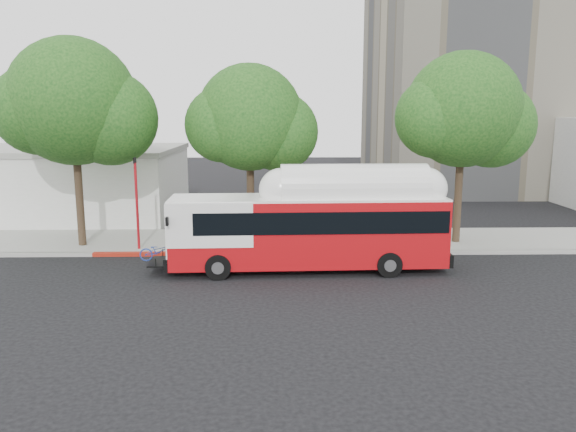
# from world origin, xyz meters

# --- Properties ---
(ground) EXTENTS (120.00, 120.00, 0.00)m
(ground) POSITION_xyz_m (0.00, 0.00, 0.00)
(ground) COLOR black
(ground) RESTS_ON ground
(sidewalk) EXTENTS (60.00, 5.00, 0.15)m
(sidewalk) POSITION_xyz_m (0.00, 6.50, 0.07)
(sidewalk) COLOR gray
(sidewalk) RESTS_ON ground
(curb_strip) EXTENTS (60.00, 0.30, 0.15)m
(curb_strip) POSITION_xyz_m (0.00, 3.90, 0.07)
(curb_strip) COLOR gray
(curb_strip) RESTS_ON ground
(red_curb_segment) EXTENTS (10.00, 0.32, 0.16)m
(red_curb_segment) POSITION_xyz_m (-3.00, 3.90, 0.08)
(red_curb_segment) COLOR #9E1F11
(red_curb_segment) RESTS_ON ground
(street_tree_left) EXTENTS (6.67, 5.80, 9.74)m
(street_tree_left) POSITION_xyz_m (-8.53, 5.56, 6.60)
(street_tree_left) COLOR #2D2116
(street_tree_left) RESTS_ON ground
(street_tree_mid) EXTENTS (5.75, 5.00, 8.62)m
(street_tree_mid) POSITION_xyz_m (-0.59, 6.06, 5.91)
(street_tree_mid) COLOR #2D2116
(street_tree_mid) RESTS_ON ground
(street_tree_right) EXTENTS (6.21, 5.40, 9.18)m
(street_tree_right) POSITION_xyz_m (9.44, 5.86, 6.26)
(street_tree_right) COLOR #2D2116
(street_tree_right) RESTS_ON ground
(low_commercial_bldg) EXTENTS (16.20, 10.20, 4.25)m
(low_commercial_bldg) POSITION_xyz_m (-14.00, 14.00, 2.15)
(low_commercial_bldg) COLOR silver
(low_commercial_bldg) RESTS_ON ground
(transit_bus) EXTENTS (11.87, 2.80, 3.49)m
(transit_bus) POSITION_xyz_m (1.59, 1.36, 1.63)
(transit_bus) COLOR #AC0B11
(transit_bus) RESTS_ON ground
(signal_pole) EXTENTS (0.12, 0.41, 4.36)m
(signal_pole) POSITION_xyz_m (-6.12, 4.64, 2.24)
(signal_pole) COLOR #B0121B
(signal_pole) RESTS_ON ground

